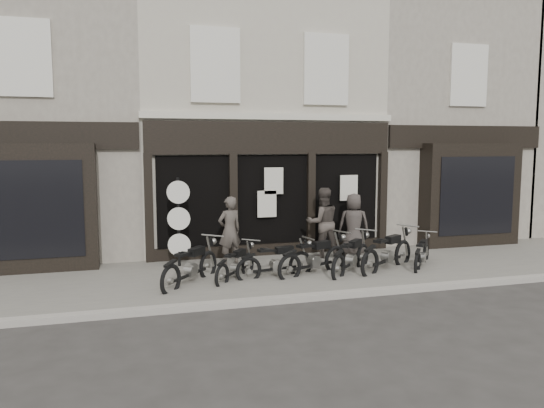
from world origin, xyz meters
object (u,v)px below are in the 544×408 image
object	(u,v)px
man_left	(230,231)
man_centre	(323,222)
man_right	(354,224)
motorcycle_3	(314,261)
motorcycle_1	(236,267)
motorcycle_5	(388,256)
motorcycle_0	(191,269)
motorcycle_6	(422,256)
motorcycle_4	(351,259)
advert_sign_post	(179,226)
motorcycle_2	(276,265)

from	to	relation	value
man_left	man_centre	distance (m)	2.71
man_right	motorcycle_3	bearing A→B (deg)	65.50
motorcycle_1	man_right	xyz separation A→B (m)	(3.74, 1.54, 0.65)
motorcycle_3	motorcycle_5	distance (m)	1.97
motorcycle_0	motorcycle_6	world-z (taller)	motorcycle_0
motorcycle_6	man_centre	bearing A→B (deg)	91.62
motorcycle_6	man_right	world-z (taller)	man_right
motorcycle_4	advert_sign_post	distance (m)	4.50
motorcycle_1	advert_sign_post	xyz separation A→B (m)	(-1.17, 1.54, 0.82)
motorcycle_1	man_left	distance (m)	1.52
motorcycle_1	man_left	bearing A→B (deg)	34.51
motorcycle_2	advert_sign_post	bearing A→B (deg)	131.20
motorcycle_1	advert_sign_post	bearing A→B (deg)	77.03
motorcycle_0	man_centre	bearing A→B (deg)	-25.37
advert_sign_post	motorcycle_1	bearing A→B (deg)	-39.95
motorcycle_3	motorcycle_6	world-z (taller)	motorcycle_3
motorcycle_3	motorcycle_2	bearing A→B (deg)	157.80
motorcycle_1	man_centre	xyz separation A→B (m)	(2.82, 1.60, 0.74)
man_centre	advert_sign_post	xyz separation A→B (m)	(-4.00, -0.05, 0.08)
motorcycle_2	motorcycle_5	world-z (taller)	motorcycle_5
advert_sign_post	motorcycle_4	bearing A→B (deg)	-10.06
motorcycle_6	man_centre	distance (m)	2.82
motorcycle_0	advert_sign_post	bearing A→B (deg)	43.27
motorcycle_2	advert_sign_post	size ratio (longest dim) A/B	0.85
motorcycle_4	advert_sign_post	xyz separation A→B (m)	(-4.08, 1.72, 0.76)
motorcycle_3	man_centre	distance (m)	2.03
man_left	advert_sign_post	world-z (taller)	advert_sign_post
motorcycle_6	man_right	xyz separation A→B (m)	(-1.20, 1.66, 0.65)
motorcycle_1	motorcycle_4	bearing A→B (deg)	-53.74
man_right	motorcycle_6	bearing A→B (deg)	148.90
motorcycle_1	motorcycle_3	world-z (taller)	motorcycle_3
motorcycle_3	motorcycle_6	distance (m)	2.99
motorcycle_1	motorcycle_4	distance (m)	2.91
man_right	motorcycle_4	bearing A→B (deg)	87.20
motorcycle_1	man_right	bearing A→B (deg)	-27.88
motorcycle_4	motorcycle_6	distance (m)	2.03
motorcycle_3	man_left	bearing A→B (deg)	118.69
advert_sign_post	motorcycle_5	bearing A→B (deg)	-5.91
motorcycle_0	motorcycle_2	distance (m)	2.06
motorcycle_2	motorcycle_4	world-z (taller)	motorcycle_4
man_centre	man_right	xyz separation A→B (m)	(0.92, -0.06, -0.09)
man_centre	advert_sign_post	world-z (taller)	advert_sign_post
motorcycle_2	motorcycle_3	size ratio (longest dim) A/B	0.97
motorcycle_1	motorcycle_5	bearing A→B (deg)	-52.84
motorcycle_0	man_right	xyz separation A→B (m)	(4.83, 1.70, 0.58)
motorcycle_1	man_centre	world-z (taller)	man_centre
motorcycle_4	motorcycle_3	bearing A→B (deg)	132.74
motorcycle_2	motorcycle_0	bearing A→B (deg)	170.41
motorcycle_0	motorcycle_1	bearing A→B (deg)	-40.99
motorcycle_4	man_right	xyz separation A→B (m)	(0.83, 1.72, 0.59)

